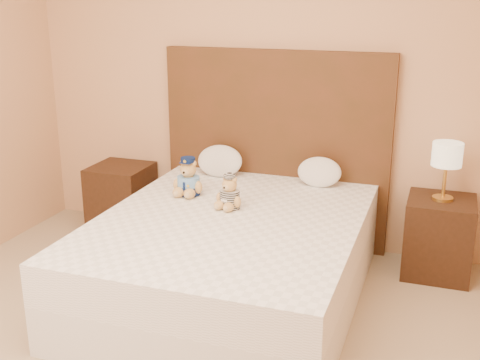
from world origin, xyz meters
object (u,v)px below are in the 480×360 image
Objects in this scene: nightstand_right at (438,237)px; pillow_right at (319,171)px; bed at (230,258)px; lamp at (447,157)px; teddy_police at (188,176)px; pillow_left at (220,160)px; nightstand_left at (122,198)px; teddy_prisoner at (230,192)px.

pillow_right is at bearing 178.01° from nightstand_right.
bed is 5.00× the size of lamp.
teddy_police reaches higher than pillow_left.
nightstand_left is 1.54× the size of pillow_left.
teddy_police is (-0.43, 0.33, 0.41)m from bed.
nightstand_left is at bearing 167.43° from teddy_prisoner.
lamp is 1.25× the size of pillow_right.
teddy_police is 0.51m from pillow_left.
teddy_prisoner is at bearing 110.91° from bed.
teddy_police is (-1.68, -0.47, 0.41)m from nightstand_right.
bed is 3.64× the size of nightstand_right.
lamp reaches higher than bed.
nightstand_right is at bearing 32.62° from bed.
pillow_left is at bearing 1.99° from nightstand_left.
pillow_right is at bearing 71.30° from teddy_prisoner.
nightstand_left is at bearing 180.00° from lamp.
pillow_right is at bearing 1.05° from nightstand_left.
nightstand_right is at bearing 18.01° from teddy_police.
bed is at bearing -147.38° from lamp.
lamp is (1.25, 0.80, 0.57)m from bed.
nightstand_right is 1.69m from pillow_left.
teddy_prisoner is at bearing -124.21° from pillow_right.
nightstand_left is at bearing 152.29° from teddy_police.
pillow_left is 1.12× the size of pillow_right.
pillow_right is (0.81, 0.50, -0.02)m from teddy_police.
lamp reaches higher than teddy_prisoner.
nightstand_left is 1.72× the size of pillow_right.
lamp is 0.88m from pillow_right.
lamp is at bearing 0.00° from nightstand_left.
lamp reaches higher than nightstand_left.
nightstand_left is at bearing -178.01° from pillow_left.
bed is 0.67m from teddy_police.
lamp is at bearing 180.00° from nightstand_right.
lamp reaches higher than pillow_right.
bed is at bearing -53.58° from teddy_prisoner.
pillow_left reaches higher than nightstand_right.
lamp is 1.51× the size of teddy_police.
nightstand_right is (2.50, 0.00, 0.00)m from nightstand_left.
teddy_police is 0.40m from teddy_prisoner.
bed and nightstand_left have the same top height.
teddy_prisoner is 0.80m from pillow_right.
pillow_right is (1.64, 0.03, 0.39)m from nightstand_left.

